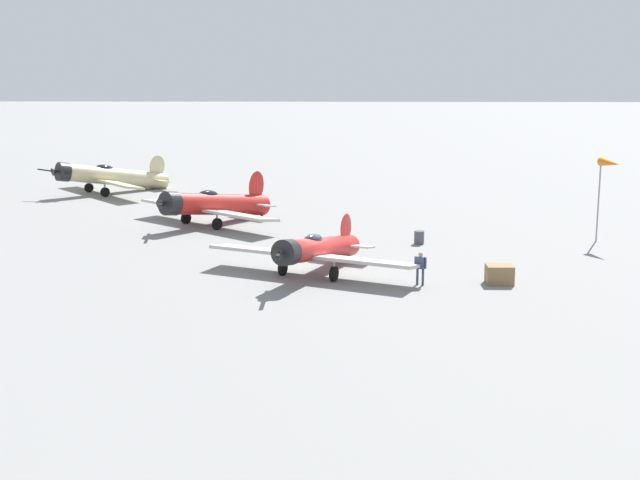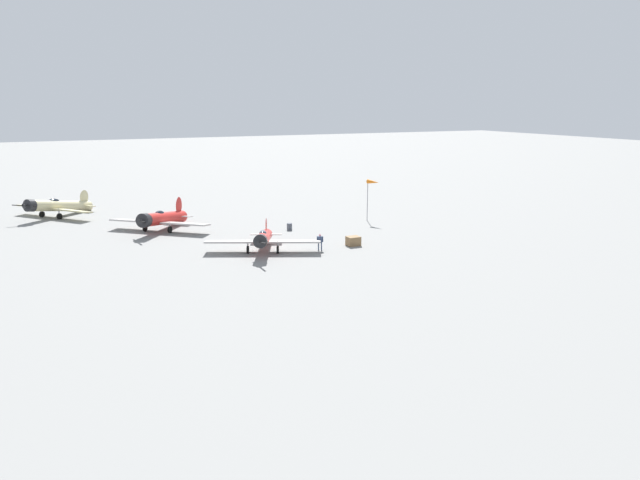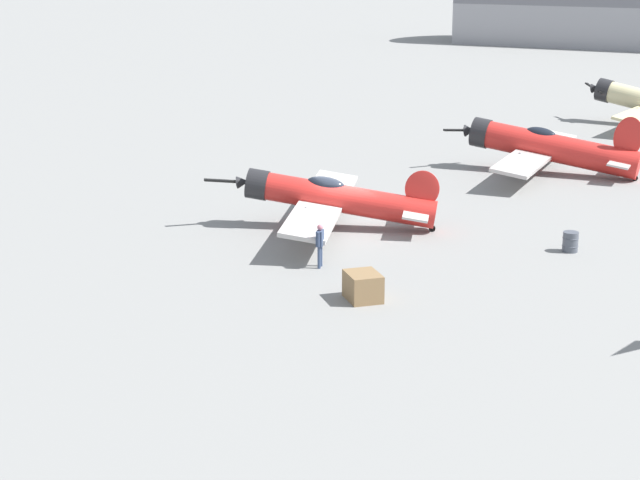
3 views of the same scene
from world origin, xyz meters
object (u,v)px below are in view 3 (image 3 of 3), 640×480
Objects in this scene: airplane_mid_apron at (547,147)px; fuel_drum at (570,242)px; equipment_crate at (363,286)px; airplane_foreground at (333,198)px; ground_crew_mechanic at (320,241)px.

airplane_mid_apron reaches higher than fuel_drum.
airplane_mid_apron is 7.73× the size of equipment_crate.
equipment_crate is (-9.52, 1.83, -0.85)m from airplane_foreground.
airplane_foreground is 5.84m from ground_crew_mechanic.
ground_crew_mechanic is at bearing 92.62° from airplane_foreground.
airplane_foreground is at bearing -10.85° from equipment_crate.
airplane_mid_apron is at bearing -127.78° from airplane_foreground.
fuel_drum is (-6.26, -8.21, -0.93)m from airplane_foreground.
airplane_foreground is at bearing 52.67° from fuel_drum.
airplane_mid_apron is 21.21m from ground_crew_mechanic.
airplane_foreground reaches higher than ground_crew_mechanic.
airplane_mid_apron is 6.19× the size of ground_crew_mechanic.
ground_crew_mechanic is 1.25× the size of equipment_crate.
ground_crew_mechanic is at bearing 78.68° from airplane_mid_apron.
airplane_mid_apron is at bearing -24.59° from fuel_drum.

